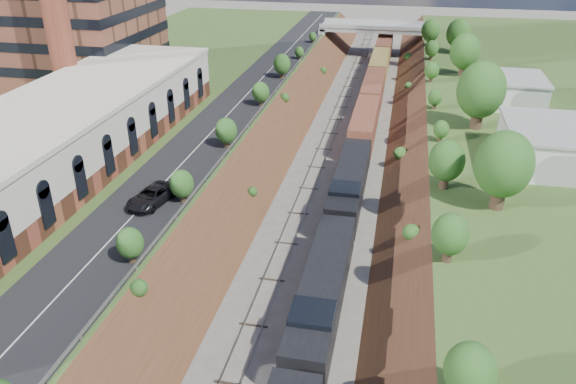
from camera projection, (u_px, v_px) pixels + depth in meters
The scene contains 15 objects.
platform_left at pixel (111, 125), 80.24m from camera, with size 44.00×180.00×5.00m, color #3F5924.
embankment_left at pixel (260, 153), 77.34m from camera, with size 7.07×180.00×7.07m, color brown.
embankment_right at pixel (423, 166), 73.32m from camera, with size 7.07×180.00×7.07m, color brown.
rail_left_track at pixel (320, 157), 75.77m from camera, with size 1.58×180.00×0.18m, color gray.
rail_right_track at pixel (359, 160), 74.82m from camera, with size 1.58×180.00×0.18m, color gray.
road at pixel (227, 116), 75.90m from camera, with size 8.00×180.00×0.10m, color black.
guardrail at pixel (256, 115), 74.75m from camera, with size 0.10×171.00×0.70m.
commercial_building at pixel (44, 144), 57.38m from camera, with size 14.30×62.30×7.00m.
overpass at pixel (374, 34), 127.38m from camera, with size 24.50×8.30×7.40m.
white_building_near at pixel (548, 146), 60.90m from camera, with size 9.00×12.00×4.00m, color silver.
white_building_far at pixel (513, 91), 80.33m from camera, with size 8.00×10.00×3.60m, color silver.
tree_right_large at pixel (504, 165), 50.52m from camera, with size 5.25×5.25×7.61m.
tree_left_crest at pixel (106, 275), 39.33m from camera, with size 2.45×2.45×3.55m.
freight_train at pixel (363, 131), 77.34m from camera, with size 3.23×129.89×4.78m.
suv at pixel (152, 196), 52.70m from camera, with size 2.64×5.72×1.59m, color black.
Camera 1 is at (7.39, -9.25, 29.86)m, focal length 35.00 mm.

